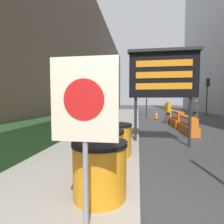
# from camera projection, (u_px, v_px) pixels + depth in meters

# --- Properties ---
(building_left_facade) EXTENTS (0.40, 50.40, 10.62)m
(building_left_facade) POSITION_uv_depth(u_px,v_px,m) (80.00, 47.00, 11.96)
(building_left_facade) COLOR brown
(building_left_facade) RESTS_ON ground_plane
(hedge_strip) EXTENTS (0.90, 7.93, 0.82)m
(hedge_strip) POSITION_uv_depth(u_px,v_px,m) (59.00, 126.00, 7.19)
(hedge_strip) COLOR #1E421E
(hedge_strip) RESTS_ON sidewalk_left
(barrel_drum_foreground) EXTENTS (0.84, 0.84, 0.85)m
(barrel_drum_foreground) POSITION_uv_depth(u_px,v_px,m) (100.00, 169.00, 2.65)
(barrel_drum_foreground) COLOR orange
(barrel_drum_foreground) RESTS_ON sidewalk_left
(barrel_drum_middle) EXTENTS (0.84, 0.84, 0.85)m
(barrel_drum_middle) POSITION_uv_depth(u_px,v_px,m) (104.00, 150.00, 3.67)
(barrel_drum_middle) COLOR orange
(barrel_drum_middle) RESTS_ON sidewalk_left
(barrel_drum_back) EXTENTS (0.84, 0.84, 0.85)m
(barrel_drum_back) POSITION_uv_depth(u_px,v_px,m) (116.00, 140.00, 4.65)
(barrel_drum_back) COLOR orange
(barrel_drum_back) RESTS_ON sidewalk_left
(warning_sign) EXTENTS (0.74, 0.08, 1.93)m
(warning_sign) POSITION_uv_depth(u_px,v_px,m) (84.00, 111.00, 1.87)
(warning_sign) COLOR gray
(warning_sign) RESTS_ON sidewalk_left
(message_board) EXTENTS (2.48, 0.36, 3.39)m
(message_board) POSITION_uv_depth(u_px,v_px,m) (163.00, 75.00, 6.12)
(message_board) COLOR #28282B
(message_board) RESTS_ON ground_plane
(jersey_barrier_orange_near) EXTENTS (0.50, 2.07, 0.84)m
(jersey_barrier_orange_near) POSITION_uv_depth(u_px,v_px,m) (188.00, 126.00, 8.56)
(jersey_barrier_orange_near) COLOR orange
(jersey_barrier_orange_near) RESTS_ON ground_plane
(jersey_barrier_orange_far) EXTENTS (0.59, 2.03, 0.95)m
(jersey_barrier_orange_far) POSITION_uv_depth(u_px,v_px,m) (177.00, 120.00, 10.96)
(jersey_barrier_orange_far) COLOR orange
(jersey_barrier_orange_far) RESTS_ON ground_plane
(jersey_barrier_cream) EXTENTS (0.53, 2.01, 0.92)m
(jersey_barrier_cream) POSITION_uv_depth(u_px,v_px,m) (170.00, 116.00, 13.42)
(jersey_barrier_cream) COLOR beige
(jersey_barrier_cream) RESTS_ON ground_plane
(traffic_cone_near) EXTENTS (0.34, 0.34, 0.60)m
(traffic_cone_near) POSITION_uv_depth(u_px,v_px,m) (195.00, 124.00, 9.86)
(traffic_cone_near) COLOR black
(traffic_cone_near) RESTS_ON ground_plane
(traffic_cone_mid) EXTENTS (0.31, 0.31, 0.56)m
(traffic_cone_mid) POSITION_uv_depth(u_px,v_px,m) (170.00, 116.00, 15.28)
(traffic_cone_mid) COLOR black
(traffic_cone_mid) RESTS_ON ground_plane
(traffic_cone_far) EXTENTS (0.42, 0.42, 0.74)m
(traffic_cone_far) POSITION_uv_depth(u_px,v_px,m) (157.00, 115.00, 15.21)
(traffic_cone_far) COLOR black
(traffic_cone_far) RESTS_ON ground_plane
(traffic_light_near_curb) EXTENTS (0.28, 0.44, 3.84)m
(traffic_light_near_curb) POSITION_uv_depth(u_px,v_px,m) (147.00, 89.00, 17.46)
(traffic_light_near_curb) COLOR #2D2D30
(traffic_light_near_curb) RESTS_ON ground_plane
(traffic_light_far_side) EXTENTS (0.28, 0.45, 3.91)m
(traffic_light_far_side) POSITION_uv_depth(u_px,v_px,m) (208.00, 89.00, 18.17)
(traffic_light_far_side) COLOR #2D2D30
(traffic_light_far_side) RESTS_ON ground_plane
(pedestrian_worker) EXTENTS (0.38, 0.49, 1.64)m
(pedestrian_worker) POSITION_uv_depth(u_px,v_px,m) (168.00, 110.00, 12.25)
(pedestrian_worker) COLOR #514C42
(pedestrian_worker) RESTS_ON ground_plane
(pedestrian_passerby) EXTENTS (0.49, 0.49, 1.66)m
(pedestrian_passerby) POSITION_uv_depth(u_px,v_px,m) (196.00, 109.00, 12.63)
(pedestrian_passerby) COLOR #514C42
(pedestrian_passerby) RESTS_ON ground_plane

